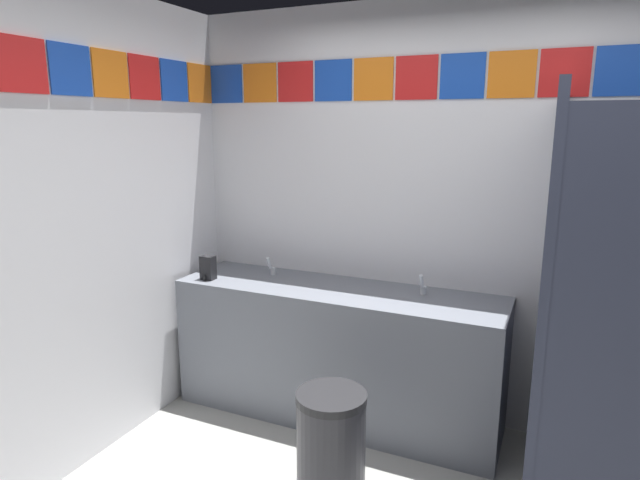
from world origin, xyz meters
name	(u,v)px	position (x,y,z in m)	size (l,w,h in m)	color
wall_back	(478,219)	(0.00, 1.51, 1.31)	(3.75, 0.09, 2.60)	silver
wall_side	(36,240)	(-1.92, 0.00, 1.31)	(0.09, 2.94, 2.60)	silver
vanity_counter	(336,351)	(-0.79, 1.19, 0.44)	(2.07, 0.56, 0.86)	slate
faucet_left	(271,268)	(-1.31, 1.28, 0.91)	(0.04, 0.10, 0.14)	silver
faucet_right	(422,287)	(-0.27, 1.28, 0.91)	(0.04, 0.10, 0.14)	silver
soap_dispenser	(208,268)	(-1.64, 1.03, 0.94)	(0.09, 0.09, 0.16)	black
stall_divider	(588,338)	(0.59, 0.55, 1.01)	(0.92, 1.34, 2.03)	#33384C
trash_bin	(331,449)	(-0.48, 0.39, 0.30)	(0.35, 0.35, 0.60)	#333338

